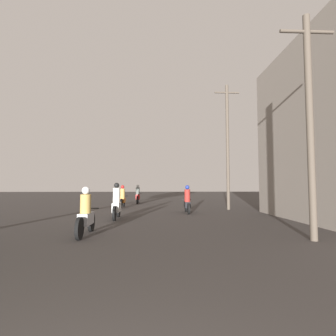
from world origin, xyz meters
name	(u,v)px	position (x,y,z in m)	size (l,w,h in m)	color
motorcycle_silver	(86,216)	(-1.74, 7.55, 0.60)	(0.60, 2.02, 1.50)	black
motorcycle_white	(117,205)	(-1.38, 11.47, 0.65)	(0.60, 1.94, 1.65)	black
motorcycle_black	(187,202)	(2.16, 13.90, 0.62)	(0.60, 1.88, 1.54)	black
motorcycle_orange	(123,199)	(-1.89, 17.66, 0.61)	(0.60, 2.07, 1.54)	black
motorcycle_red	(138,196)	(-1.12, 21.64, 0.64)	(0.60, 1.93, 1.59)	black
utility_pole_near	(310,119)	(4.82, 6.49, 3.43)	(1.60, 0.20, 6.54)	#4C4238
utility_pole_far	(228,144)	(5.00, 15.75, 4.19)	(1.60, 0.20, 8.04)	#4C4238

